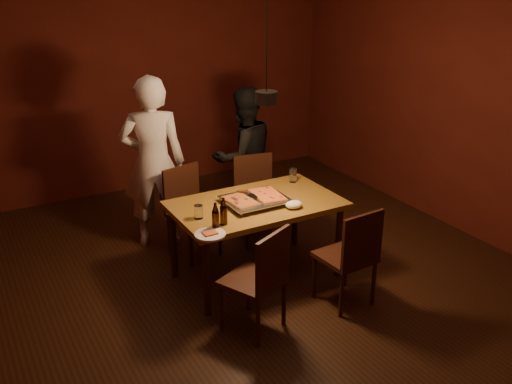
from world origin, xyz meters
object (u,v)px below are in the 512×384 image
chair_far_right (256,190)px  chair_near_right (353,249)px  dining_table (256,210)px  beer_bottle_b (224,211)px  plate_slice (210,234)px  pendant_lamp (266,96)px  chair_far_left (188,203)px  pizza_tray (255,201)px  chair_near_left (262,272)px  beer_bottle_a (216,216)px  diner_dark (244,157)px  diner_white (153,163)px

chair_far_right → chair_near_right: size_ratio=1.02×
dining_table → beer_bottle_b: size_ratio=6.44×
chair_near_right → plate_slice: chair_near_right is taller
beer_bottle_b → pendant_lamp: pendant_lamp is taller
chair_far_left → beer_bottle_b: 1.09m
chair_near_right → pizza_tray: size_ratio=0.88×
chair_near_left → beer_bottle_a: 0.59m
chair_near_left → chair_far_right: bearing=37.3°
chair_near_right → chair_far_right: bearing=87.6°
chair_far_right → diner_dark: (0.08, 0.41, 0.23)m
chair_near_right → beer_bottle_b: bearing=144.7°
dining_table → diner_white: (-0.56, 1.11, 0.21)m
beer_bottle_b → plate_slice: 0.25m
beer_bottle_b → dining_table: bearing=31.1°
pizza_tray → diner_dark: bearing=62.1°
plate_slice → diner_white: diner_white is taller
chair_near_left → dining_table: bearing=38.6°
plate_slice → diner_white: (0.09, 1.52, 0.13)m
beer_bottle_a → dining_table: bearing=30.2°
diner_white → chair_near_left: bearing=115.3°
chair_near_right → plate_slice: 1.20m
pizza_tray → beer_bottle_a: (-0.54, -0.30, 0.09)m
chair_near_right → beer_bottle_b: size_ratio=2.08×
chair_far_right → diner_white: diner_white is taller
chair_far_right → beer_bottle_a: (-0.96, -1.06, 0.33)m
pizza_tray → pendant_lamp: bearing=-98.9°
diner_dark → chair_far_right: bearing=75.6°
chair_far_left → chair_near_left: size_ratio=0.91×
chair_near_right → diner_dark: size_ratio=0.31×
chair_far_left → plate_slice: chair_far_left is taller
beer_bottle_a → diner_white: size_ratio=0.13×
chair_far_left → pendant_lamp: 1.60m
diner_dark → pendant_lamp: 1.77m
chair_far_right → beer_bottle_a: size_ratio=2.19×
plate_slice → chair_far_right: bearing=47.3°
chair_near_left → diner_white: (-0.17, 1.90, 0.35)m
beer_bottle_a → chair_near_right: bearing=-26.9°
diner_white → pendant_lamp: size_ratio=1.61×
chair_near_left → chair_near_right: same height
dining_table → beer_bottle_b: (-0.46, -0.28, 0.19)m
beer_bottle_a → diner_dark: size_ratio=0.15×
diner_dark → chair_far_left: bearing=21.1°
pizza_tray → pendant_lamp: (-0.02, -0.21, 0.99)m
chair_near_right → beer_bottle_a: 1.18m
chair_far_right → beer_bottle_a: bearing=59.2°
beer_bottle_a → diner_white: bearing=90.2°
chair_far_right → plate_slice: bearing=58.9°
dining_table → chair_near_left: bearing=-116.5°
chair_far_right → pizza_tray: bearing=72.1°
chair_far_left → pendant_lamp: pendant_lamp is taller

